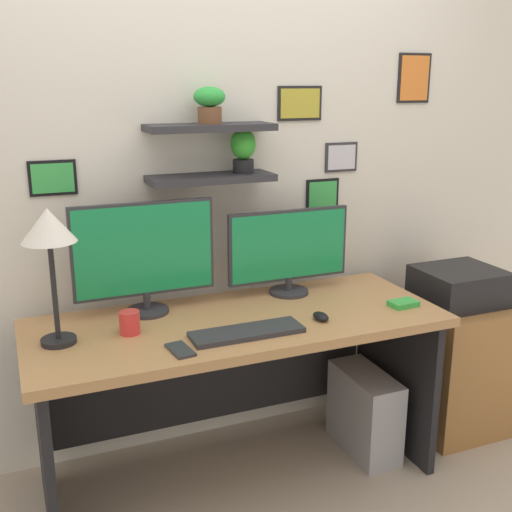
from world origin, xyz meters
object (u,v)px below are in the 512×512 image
drawer_cabinet (452,364)px  computer_tower_right (364,412)px  coffee_mug (130,323)px  monitor_left (144,254)px  desk (234,359)px  computer_mouse (321,316)px  cell_phone (180,350)px  desk_lamp (49,235)px  monitor_right (289,250)px  scissors_tray (403,303)px  keyboard (247,332)px  printer (459,286)px

drawer_cabinet → computer_tower_right: size_ratio=1.63×
coffee_mug → monitor_left: bearing=61.2°
desk → monitor_left: (-0.33, 0.16, 0.46)m
computer_mouse → desk: bearing=147.2°
monitor_left → cell_phone: (0.02, -0.44, -0.25)m
desk_lamp → cell_phone: bearing=-31.3°
monitor_right → drawer_cabinet: (0.83, -0.19, -0.63)m
coffee_mug → scissors_tray: size_ratio=0.75×
cell_phone → coffee_mug: size_ratio=1.56×
keyboard → printer: printer is taller
desk_lamp → keyboard: bearing=-15.8°
desk_lamp → monitor_right: bearing=10.7°
desk → scissors_tray: bearing=-14.9°
monitor_left → keyboard: 0.55m
monitor_left → cell_phone: bearing=-87.2°
keyboard → scissors_tray: 0.74m
desk_lamp → cell_phone: 0.62m
monitor_right → computer_mouse: size_ratio=6.42×
computer_mouse → cell_phone: 0.62m
desk → cell_phone: size_ratio=12.19×
monitor_right → coffee_mug: 0.81m
desk_lamp → scissors_tray: desk_lamp is taller
keyboard → monitor_right: bearing=47.3°
computer_mouse → drawer_cabinet: 0.97m
computer_tower_right → desk: bearing=173.1°
scissors_tray → printer: size_ratio=0.32×
desk → keyboard: keyboard is taller
monitor_right → printer: size_ratio=1.52×
printer → computer_tower_right: size_ratio=0.95×
keyboard → cell_phone: bearing=-169.6°
desk_lamp → drawer_cabinet: size_ratio=0.79×
desk_lamp → printer: bearing=0.3°
drawer_cabinet → printer: (0.00, -0.00, 0.41)m
scissors_tray → computer_tower_right: scissors_tray is taller
coffee_mug → drawer_cabinet: size_ratio=0.14×
computer_mouse → desk_lamp: desk_lamp is taller
coffee_mug → computer_tower_right: bearing=-1.7°
monitor_right → drawer_cabinet: bearing=-12.7°
monitor_right → keyboard: monitor_right is taller
desk_lamp → drawer_cabinet: 2.04m
computer_mouse → scissors_tray: bearing=1.0°
drawer_cabinet → keyboard: bearing=-170.4°
keyboard → computer_mouse: size_ratio=4.89×
cell_phone → scissors_tray: bearing=-2.3°
desk → scissors_tray: size_ratio=14.22×
scissors_tray → printer: (0.44, 0.17, -0.03)m
desk → monitor_right: monitor_right is taller
desk → coffee_mug: bearing=-174.4°
monitor_left → desk_lamp: (-0.38, -0.20, 0.16)m
scissors_tray → cell_phone: bearing=-175.2°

